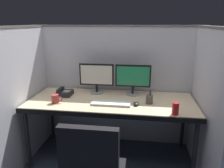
% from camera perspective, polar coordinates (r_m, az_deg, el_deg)
% --- Properties ---
extents(cubicle_partition_rear, '(2.21, 0.06, 1.57)m').
position_cam_1_polar(cubicle_partition_rear, '(2.95, 1.06, -0.37)').
color(cubicle_partition_rear, silver).
rests_on(cubicle_partition_rear, ground).
extents(cubicle_partition_left, '(0.06, 1.41, 1.57)m').
position_cam_1_polar(cubicle_partition_left, '(2.76, -21.44, -2.67)').
color(cubicle_partition_left, silver).
rests_on(cubicle_partition_left, ground).
extents(cubicle_partition_right, '(0.06, 1.41, 1.57)m').
position_cam_1_polar(cubicle_partition_right, '(2.50, 22.77, -4.67)').
color(cubicle_partition_right, silver).
rests_on(cubicle_partition_right, ground).
extents(desk, '(1.90, 0.80, 0.74)m').
position_cam_1_polar(desk, '(2.55, -0.19, -5.34)').
color(desk, beige).
rests_on(desk, ground).
extents(monitor_left, '(0.43, 0.17, 0.37)m').
position_cam_1_polar(monitor_left, '(2.75, -4.01, 1.99)').
color(monitor_left, gray).
rests_on(monitor_left, desk).
extents(monitor_right, '(0.43, 0.17, 0.37)m').
position_cam_1_polar(monitor_right, '(2.69, 5.45, 1.64)').
color(monitor_right, gray).
rests_on(monitor_right, desk).
extents(keyboard_main, '(0.43, 0.15, 0.02)m').
position_cam_1_polar(keyboard_main, '(2.42, -0.28, -5.03)').
color(keyboard_main, silver).
rests_on(keyboard_main, desk).
extents(computer_mouse, '(0.06, 0.10, 0.04)m').
position_cam_1_polar(computer_mouse, '(2.40, 6.23, -5.10)').
color(computer_mouse, black).
rests_on(computer_mouse, desk).
extents(soda_can, '(0.07, 0.07, 0.12)m').
position_cam_1_polar(soda_can, '(2.23, 16.09, -6.16)').
color(soda_can, red).
rests_on(soda_can, desk).
extents(pen_cup, '(0.08, 0.08, 0.17)m').
position_cam_1_polar(pen_cup, '(2.47, 9.67, -3.90)').
color(pen_cup, '#4C4742').
rests_on(pen_cup, desk).
extents(desk_phone, '(0.17, 0.19, 0.09)m').
position_cam_1_polar(desk_phone, '(2.76, -12.22, -2.22)').
color(desk_phone, black).
rests_on(desk_phone, desk).
extents(coffee_mug, '(0.13, 0.08, 0.09)m').
position_cam_1_polar(coffee_mug, '(2.53, -14.48, -3.72)').
color(coffee_mug, '#993333').
rests_on(coffee_mug, desk).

